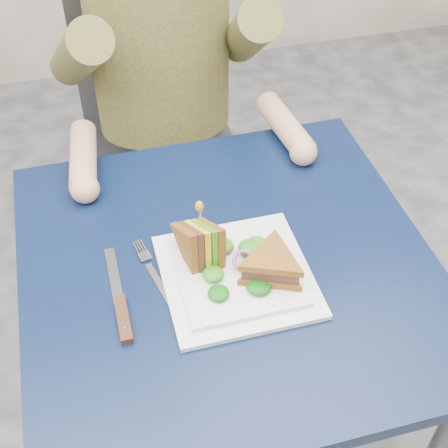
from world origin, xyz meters
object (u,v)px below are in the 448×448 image
object	(u,v)px
diner	(159,17)
sandwich_upright	(201,245)
table	(228,291)
chair	(161,124)
plate	(237,275)
knife	(121,310)
sandwich_flat	(272,265)
fork	(155,275)

from	to	relation	value
diner	sandwich_upright	bearing A→B (deg)	-94.58
table	sandwich_upright	xyz separation A→B (m)	(-0.05, 0.01, 0.13)
chair	diner	distance (m)	0.39
table	plate	bearing A→B (deg)	-83.53
table	plate	xyz separation A→B (m)	(0.00, -0.04, 0.09)
chair	knife	size ratio (longest dim) A/B	4.21
knife	diner	bearing A→B (deg)	73.25
plate	sandwich_flat	world-z (taller)	sandwich_flat
knife	chair	bearing A→B (deg)	75.51
diner	sandwich_upright	distance (m)	0.63
plate	sandwich_upright	bearing A→B (deg)	139.91
sandwich_flat	diner	bearing A→B (deg)	94.98
table	fork	xyz separation A→B (m)	(-0.14, 0.00, 0.08)
sandwich_upright	fork	world-z (taller)	sandwich_upright
chair	fork	size ratio (longest dim) A/B	5.22
plate	fork	size ratio (longest dim) A/B	1.46
sandwich_upright	fork	size ratio (longest dim) A/B	0.78
table	fork	size ratio (longest dim) A/B	4.21
diner	plate	distance (m)	0.68
sandwich_flat	fork	distance (m)	0.21
table	sandwich_upright	bearing A→B (deg)	173.10
chair	plate	distance (m)	0.79
table	knife	bearing A→B (deg)	-162.87
diner	fork	xyz separation A→B (m)	(-0.14, -0.62, -0.18)
plate	knife	bearing A→B (deg)	-173.43
table	diner	world-z (taller)	diner
sandwich_flat	knife	size ratio (longest dim) A/B	0.76
chair	fork	xyz separation A→B (m)	(-0.14, -0.73, 0.19)
table	knife	distance (m)	0.23
sandwich_flat	knife	xyz separation A→B (m)	(-0.26, 0.00, -0.04)
chair	sandwich_upright	distance (m)	0.77
table	sandwich_upright	world-z (taller)	sandwich_upright
diner	knife	world-z (taller)	diner
sandwich_flat	knife	bearing A→B (deg)	179.81
fork	chair	bearing A→B (deg)	79.45
plate	chair	bearing A→B (deg)	90.33
chair	plate	xyz separation A→B (m)	(0.00, -0.77, 0.20)
sandwich_flat	chair	bearing A→B (deg)	94.28
table	fork	distance (m)	0.16
table	chair	xyz separation A→B (m)	(0.00, 0.73, -0.11)
diner	plate	world-z (taller)	diner
diner	fork	world-z (taller)	diner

